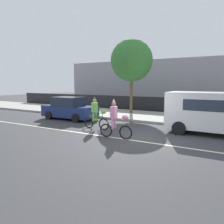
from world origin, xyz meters
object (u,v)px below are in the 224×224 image
object	(u,v)px
parked_car_navy	(69,109)
parked_van_white	(220,110)
parade_cyclist_pink	(116,121)
parade_cyclist_lime	(96,115)

from	to	relation	value
parked_car_navy	parked_van_white	bearing A→B (deg)	0.16
parade_cyclist_pink	parked_car_navy	bearing A→B (deg)	150.65
parade_cyclist_pink	parked_car_navy	size ratio (longest dim) A/B	0.47
parade_cyclist_lime	parked_car_navy	world-z (taller)	parade_cyclist_lime
parked_van_white	parked_car_navy	bearing A→B (deg)	-179.84
parade_cyclist_lime	parked_van_white	xyz separation A→B (m)	(6.25, 1.95, 0.44)
parade_cyclist_pink	parked_van_white	bearing A→B (deg)	37.36
parade_cyclist_pink	parked_car_navy	world-z (taller)	parade_cyclist_pink
parade_cyclist_pink	parked_van_white	xyz separation A→B (m)	(4.24, 3.24, 0.44)
parade_cyclist_lime	parked_car_navy	bearing A→B (deg)	152.56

